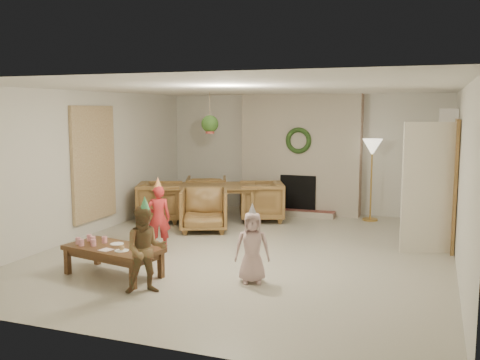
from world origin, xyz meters
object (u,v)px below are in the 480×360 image
at_px(dining_chair_near, 204,210).
at_px(dining_chair_far, 207,194).
at_px(dining_chair_left, 160,202).
at_px(child_pink, 252,247).
at_px(child_plaid, 146,250).
at_px(coffee_table_top, 113,249).
at_px(dining_table, 205,203).
at_px(dining_chair_right, 261,201).
at_px(child_red, 159,218).

bearing_deg(dining_chair_near, dining_chair_far, 90.00).
distance_m(dining_chair_left, child_pink, 4.11).
relative_size(dining_chair_left, child_plaid, 0.81).
xyz_separation_m(dining_chair_left, coffee_table_top, (1.09, -3.29, -0.02)).
relative_size(dining_chair_near, dining_chair_far, 1.00).
bearing_deg(coffee_table_top, dining_table, 105.87).
xyz_separation_m(dining_chair_far, child_pink, (2.41, -4.06, 0.07)).
bearing_deg(dining_chair_near, child_pink, -76.43).
xyz_separation_m(dining_chair_right, child_red, (-0.83, -2.64, 0.12)).
height_order(dining_chair_near, dining_chair_right, same).
bearing_deg(dining_chair_near, child_red, -118.10).
bearing_deg(dining_chair_left, child_pink, -157.34).
bearing_deg(child_plaid, dining_table, 70.48).
xyz_separation_m(dining_table, coffee_table_top, (0.28, -3.62, 0.02)).
xyz_separation_m(dining_chair_right, child_pink, (1.06, -3.66, 0.07)).
relative_size(dining_table, child_red, 1.98).
relative_size(dining_chair_right, coffee_table_top, 0.66).
distance_m(coffee_table_top, child_plaid, 0.86).
relative_size(dining_table, dining_chair_near, 2.34).
relative_size(child_plaid, child_pink, 1.16).
relative_size(dining_chair_far, child_pink, 0.94).
bearing_deg(child_pink, dining_chair_far, 101.64).
distance_m(dining_chair_near, dining_chair_right, 1.41).
relative_size(dining_table, child_pink, 2.20).
distance_m(dining_chair_left, coffee_table_top, 3.47).
relative_size(dining_chair_far, child_red, 0.84).
height_order(dining_chair_far, coffee_table_top, dining_chair_far).
relative_size(dining_chair_near, child_pink, 0.94).
bearing_deg(dining_chair_near, dining_chair_right, 38.66).
bearing_deg(child_plaid, dining_chair_far, 71.89).
distance_m(dining_table, dining_chair_left, 0.88).
xyz_separation_m(child_red, child_plaid, (0.83, -1.82, 0.02)).
relative_size(child_red, child_plaid, 0.96).
bearing_deg(dining_chair_far, coffee_table_top, 75.67).
bearing_deg(child_pink, child_plaid, -162.17).
distance_m(coffee_table_top, child_pink, 1.84).
height_order(coffee_table_top, child_plaid, child_plaid).
bearing_deg(dining_chair_right, coffee_table_top, -32.54).
distance_m(dining_chair_left, dining_chair_right, 1.98).
relative_size(dining_chair_far, dining_chair_left, 1.00).
bearing_deg(child_pink, dining_chair_left, 115.75).
bearing_deg(child_pink, dining_chair_right, 87.10).
bearing_deg(dining_table, coffee_table_top, -107.76).
bearing_deg(dining_chair_right, dining_chair_far, -128.66).
height_order(dining_chair_right, child_pink, child_pink).
distance_m(dining_chair_right, child_plaid, 4.46).
xyz_separation_m(dining_chair_left, dining_chair_right, (1.83, 0.75, 0.00)).
bearing_deg(child_plaid, child_red, 80.89).
height_order(dining_chair_far, child_pink, child_pink).
xyz_separation_m(dining_chair_left, child_pink, (2.90, -2.91, 0.07)).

